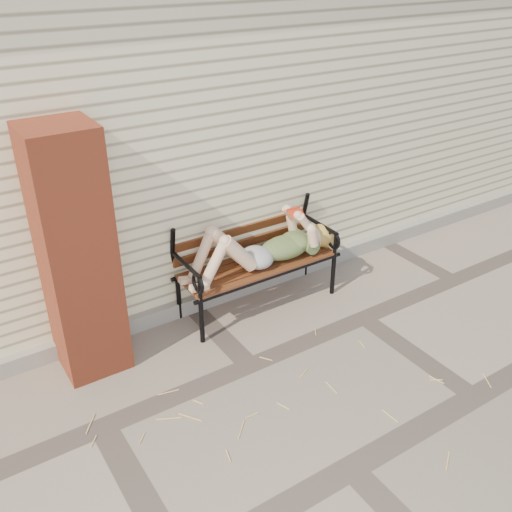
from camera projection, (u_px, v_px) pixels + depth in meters
ground at (363, 318)px, 5.29m from camera, size 80.00×80.00×0.00m
house_wall at (203, 92)px, 6.77m from camera, size 8.00×4.00×3.00m
foundation_strip at (301, 267)px, 5.96m from camera, size 8.00×0.10×0.15m
brick_pillar at (77, 256)px, 4.26m from camera, size 0.50×0.50×2.00m
garden_bench at (253, 245)px, 5.27m from camera, size 1.65×0.66×1.07m
reading_woman at (262, 247)px, 5.16m from camera, size 1.55×0.35×0.49m
straw_scatter at (315, 420)px, 4.15m from camera, size 2.96×1.71×0.01m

